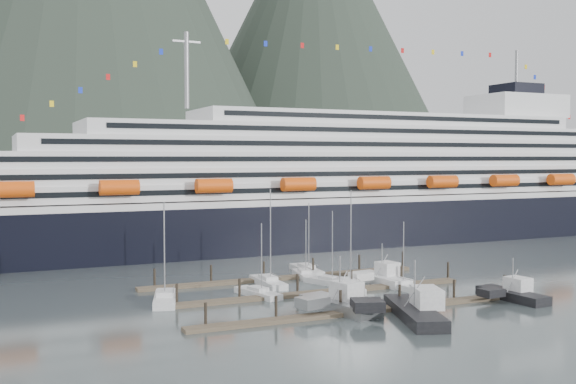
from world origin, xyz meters
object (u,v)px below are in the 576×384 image
sailboat_c (328,282)px  sailboat_h (400,286)px  sailboat_g (307,271)px  trawler_e (381,278)px  sailboat_b (258,294)px  sailboat_f (305,275)px  sailboat_d (349,286)px  trawler_c (413,310)px  trawler_b (339,304)px  trawler_d (512,294)px  cruise_ship (352,191)px  sailboat_e (268,283)px  sailboat_a (165,300)px

sailboat_c → sailboat_h: 11.17m
sailboat_g → trawler_e: (6.46, -13.79, 0.49)m
sailboat_b → sailboat_f: bearing=-64.1°
sailboat_d → trawler_c: 19.52m
sailboat_h → trawler_b: bearing=113.3°
sailboat_b → sailboat_h: (21.83, -3.55, 0.00)m
sailboat_h → trawler_d: sailboat_h is taller
sailboat_c → trawler_d: size_ratio=1.08×
trawler_b → trawler_c: size_ratio=0.79×
cruise_ship → trawler_c: (-31.06, -69.88, -11.05)m
cruise_ship → sailboat_g: (-28.86, -34.95, -11.63)m
sailboat_b → trawler_b: sailboat_b is taller
trawler_d → trawler_e: trawler_e is taller
sailboat_e → sailboat_h: bearing=-120.7°
sailboat_a → sailboat_f: (25.86, 9.46, -0.06)m
sailboat_a → trawler_b: size_ratio=1.14×
trawler_c → sailboat_b: bearing=50.8°
sailboat_b → sailboat_e: 8.36m
trawler_c → trawler_e: bearing=-3.6°
sailboat_f → trawler_e: 13.13m
sailboat_a → sailboat_d: bearing=-78.2°
trawler_b → trawler_e: 20.62m
sailboat_e → trawler_e: (16.86, -6.08, 0.46)m
sailboat_b → trawler_c: 23.87m
sailboat_c → trawler_b: size_ratio=0.94×
sailboat_e → sailboat_g: size_ratio=1.23×
sailboat_f → trawler_b: bearing=175.6°
sailboat_e → sailboat_h: 20.29m
trawler_b → trawler_c: (6.54, -7.22, 0.01)m
sailboat_h → trawler_e: 4.55m
sailboat_g → sailboat_h: bearing=-155.1°
sailboat_d → trawler_e: size_ratio=1.39×
sailboat_g → trawler_b: (-8.74, -27.72, 0.57)m
sailboat_h → sailboat_f: bearing=25.1°
trawler_d → trawler_e: bearing=24.7°
sailboat_a → sailboat_g: size_ratio=1.15×
cruise_ship → trawler_c: bearing=-114.0°
trawler_d → sailboat_e: bearing=43.4°
sailboat_c → sailboat_g: bearing=-32.6°
sailboat_b → sailboat_c: sailboat_c is taller
sailboat_b → sailboat_e: (4.52, 7.03, 0.05)m
sailboat_a → trawler_b: bearing=-110.3°
cruise_ship → sailboat_f: (-31.17, -38.98, -11.65)m
sailboat_a → trawler_d: sailboat_a is taller
sailboat_a → sailboat_b: bearing=-79.5°
sailboat_d → trawler_d: 23.49m
sailboat_d → sailboat_a: bearing=101.3°
sailboat_d → sailboat_g: 15.51m
trawler_e → cruise_ship: bearing=-31.2°
sailboat_d → sailboat_e: 12.70m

